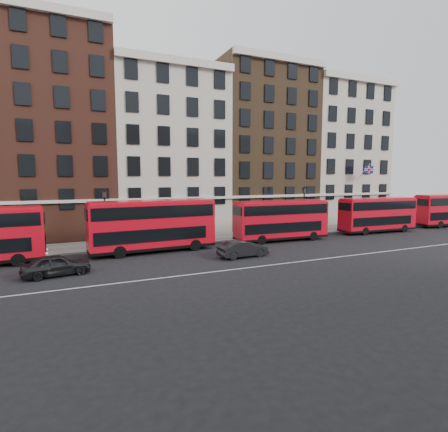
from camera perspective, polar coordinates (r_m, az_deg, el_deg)
name	(u,v)px	position (r m, az deg, el deg)	size (l,w,h in m)	color
ground	(229,262)	(27.05, 0.84, -7.59)	(120.00, 120.00, 0.00)	black
pavement	(187,239)	(36.62, -6.08, -3.80)	(80.00, 5.00, 0.15)	gray
kerb	(195,243)	(34.29, -4.79, -4.48)	(80.00, 0.30, 0.16)	gray
road_centre_line	(241,269)	(25.31, 2.77, -8.57)	(70.00, 0.12, 0.01)	white
building_terrace	(164,146)	(43.22, -9.71, 11.22)	(64.00, 11.95, 22.00)	beige
bus_b	(152,225)	(30.89, -11.60, -1.37)	(10.90, 3.12, 4.53)	red
bus_c	(281,219)	(36.07, 9.29, -0.55)	(9.97, 2.81, 4.15)	red
bus_d	(377,214)	(44.80, 23.75, 0.30)	(9.87, 2.78, 4.11)	red
car_rear	(56,265)	(25.89, -25.72, -7.21)	(1.72, 4.28, 1.46)	black
car_front	(243,249)	(28.72, 3.14, -5.35)	(1.47, 4.23, 1.39)	black
lamp_post_left	(105,216)	(32.79, -18.83, 0.00)	(0.44, 0.44, 5.33)	black
lamp_post_right	(304,207)	(41.17, 12.92, 1.42)	(0.44, 0.44, 5.33)	black
traffic_light	(373,210)	(47.22, 23.20, 0.91)	(0.25, 0.45, 3.27)	black
iron_railings	(181,231)	(38.60, -7.10, -2.43)	(6.60, 0.06, 1.00)	black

